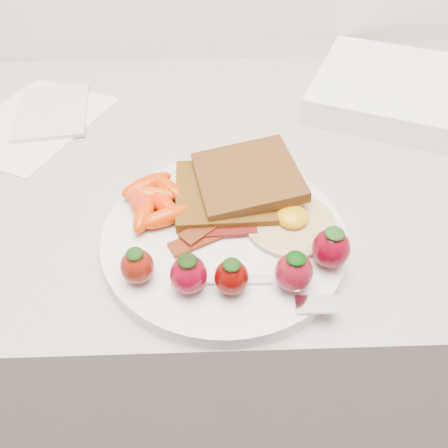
{
  "coord_description": "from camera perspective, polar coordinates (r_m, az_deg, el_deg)",
  "views": [
    {
      "loc": [
        -0.0,
        1.2,
        1.27
      ],
      "look_at": [
        0.01,
        1.54,
        0.93
      ],
      "focal_mm": 35.0,
      "sensor_mm": 36.0,
      "label": 1
    }
  ],
  "objects": [
    {
      "name": "counter",
      "position": [
        0.95,
        -0.99,
        -13.23
      ],
      "size": [
        2.0,
        0.6,
        0.9
      ],
      "primitive_type": "cube",
      "color": "gray",
      "rests_on": "ground"
    },
    {
      "name": "plate",
      "position": [
        0.49,
        0.0,
        -1.57
      ],
      "size": [
        0.27,
        0.27,
        0.02
      ],
      "primitive_type": "cylinder",
      "color": "silver",
      "rests_on": "counter"
    },
    {
      "name": "toast_lower",
      "position": [
        0.52,
        0.06,
        4.05
      ],
      "size": [
        0.12,
        0.12,
        0.01
      ],
      "primitive_type": "cube",
      "rotation": [
        0.0,
        0.0,
        0.04
      ],
      "color": "#3E2308",
      "rests_on": "plate"
    },
    {
      "name": "toast_upper",
      "position": [
        0.52,
        3.06,
        6.23
      ],
      "size": [
        0.14,
        0.14,
        0.03
      ],
      "primitive_type": "cube",
      "rotation": [
        0.0,
        -0.1,
        0.18
      ],
      "color": "black",
      "rests_on": "toast_lower"
    },
    {
      "name": "fried_egg",
      "position": [
        0.49,
        8.7,
        0.31
      ],
      "size": [
        0.11,
        0.11,
        0.02
      ],
      "color": "beige",
      "rests_on": "plate"
    },
    {
      "name": "bacon_strips",
      "position": [
        0.48,
        -1.53,
        -0.77
      ],
      "size": [
        0.1,
        0.08,
        0.01
      ],
      "color": "#350402",
      "rests_on": "plate"
    },
    {
      "name": "baby_carrots",
      "position": [
        0.51,
        -9.27,
        3.13
      ],
      "size": [
        0.09,
        0.11,
        0.02
      ],
      "color": "#D04A0E",
      "rests_on": "plate"
    },
    {
      "name": "strawberries",
      "position": [
        0.42,
        2.94,
        -5.51
      ],
      "size": [
        0.23,
        0.07,
        0.05
      ],
      "color": "#691408",
      "rests_on": "plate"
    },
    {
      "name": "fork",
      "position": [
        0.43,
        5.25,
        -8.61
      ],
      "size": [
        0.16,
        0.05,
        0.0
      ],
      "color": "white",
      "rests_on": "plate"
    },
    {
      "name": "paper_sheet",
      "position": [
        0.74,
        -23.66,
        12.08
      ],
      "size": [
        0.25,
        0.27,
        0.0
      ],
      "primitive_type": "cube",
      "rotation": [
        0.0,
        0.0,
        -0.44
      ],
      "color": "white",
      "rests_on": "counter"
    },
    {
      "name": "notepad",
      "position": [
        0.75,
        -21.52,
        13.59
      ],
      "size": [
        0.13,
        0.17,
        0.01
      ],
      "primitive_type": "cube",
      "rotation": [
        0.0,
        0.0,
        0.14
      ],
      "color": "beige",
      "rests_on": "paper_sheet"
    },
    {
      "name": "appliance",
      "position": [
        0.78,
        23.98,
        15.34
      ],
      "size": [
        0.39,
        0.36,
        0.04
      ],
      "primitive_type": "cube",
      "rotation": [
        0.0,
        0.0,
        -0.42
      ],
      "color": "white",
      "rests_on": "counter"
    }
  ]
}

